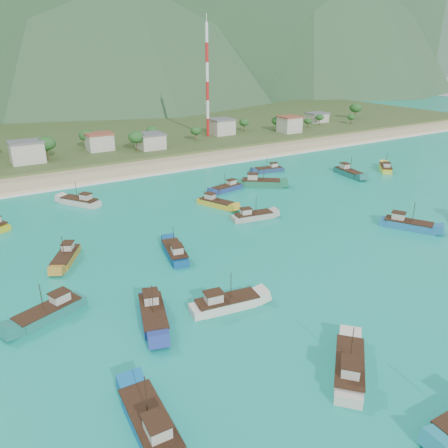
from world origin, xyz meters
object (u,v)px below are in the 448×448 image
boat_5 (153,315)px  boat_14 (80,202)px  boat_2 (407,225)px  boat_9 (175,253)px  boat_11 (253,217)px  boat_15 (386,168)px  boat_31 (227,188)px  boat_6 (66,258)px  boat_13 (216,203)px  boat_24 (226,304)px  boat_29 (50,313)px  radio_tower (207,82)px  boat_30 (151,426)px  boat_0 (349,369)px  boat_27 (348,173)px  boat_4 (269,170)px  boat_8 (260,183)px

boat_5 → boat_14: (4.08, 54.34, -0.03)m
boat_2 → boat_9: (-47.52, 13.43, -0.08)m
boat_2 → boat_11: size_ratio=1.11×
boat_15 → boat_31: size_ratio=0.94×
boat_6 → boat_5: bearing=133.2°
boat_9 → boat_31: bearing=57.1°
boat_5 → boat_15: (93.71, 37.39, -0.11)m
boat_9 → boat_11: (22.81, 7.89, -0.05)m
boat_13 → boat_24: size_ratio=0.93×
boat_14 → boat_29: (-16.24, -46.09, -0.01)m
boat_24 → boat_2: bearing=105.6°
boat_9 → boat_31: (29.10, 28.88, -0.07)m
radio_tower → boat_30: bearing=-121.8°
boat_5 → boat_31: 60.87m
radio_tower → boat_11: bearing=-113.5°
boat_0 → boat_6: bearing=161.2°
radio_tower → boat_29: size_ratio=4.04×
boat_0 → boat_24: (-4.89, 19.24, -0.03)m
radio_tower → boat_6: size_ratio=4.55×
boat_0 → boat_27: (64.38, 61.40, 0.03)m
boat_4 → boat_29: 87.43m
radio_tower → boat_6: (-76.87, -83.92, -22.55)m
boat_24 → boat_31: size_ratio=1.12×
boat_6 → boat_11: 40.17m
boat_15 → boat_30: (-101.51, -55.23, 0.16)m
boat_11 → boat_30: 59.61m
boat_15 → boat_24: size_ratio=0.84×
boat_0 → boat_2: bearing=77.2°
boat_2 → boat_9: size_ratio=1.05×
boat_4 → boat_6: boat_6 is taller
radio_tower → boat_15: bearing=-72.3°
boat_6 → boat_15: (99.72, 12.28, 0.04)m
boat_13 → boat_5: bearing=26.7°
boat_13 → boat_8: bearing=-179.7°
radio_tower → boat_2: bearing=-96.5°
boat_5 → boat_9: boat_5 is taller
boat_13 → boat_14: bearing=-55.3°
boat_8 → boat_9: bearing=-18.3°
radio_tower → boat_14: (-66.78, -54.69, -22.44)m
boat_0 → boat_29: bearing=179.0°
boat_4 → boat_24: boat_24 is taller
boat_9 → boat_31: boat_9 is taller
boat_31 → boat_8: bearing=-108.6°
boat_0 → boat_8: size_ratio=0.88×
boat_2 → boat_27: size_ratio=0.97×
boat_6 → boat_15: bearing=-143.3°
boat_29 → boat_13: bearing=-78.2°
boat_30 → boat_31: (48.24, 63.34, -0.21)m
boat_6 → boat_15: size_ratio=1.06×
boat_13 → boat_0: bearing=51.9°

